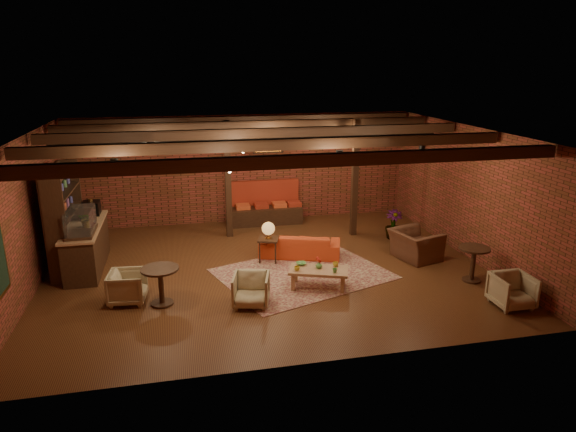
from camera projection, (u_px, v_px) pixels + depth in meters
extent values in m
plane|color=#3B190E|center=(267.00, 269.00, 12.01)|extent=(10.00, 10.00, 0.00)
cube|color=black|center=(266.00, 132.00, 11.09)|extent=(10.00, 8.00, 0.02)
cube|color=brown|center=(243.00, 169.00, 15.29)|extent=(10.00, 0.02, 3.20)
cube|color=brown|center=(312.00, 271.00, 7.81)|extent=(10.00, 0.02, 3.20)
cube|color=brown|center=(27.00, 217.00, 10.53)|extent=(0.02, 8.00, 3.20)
cube|color=brown|center=(467.00, 192.00, 12.57)|extent=(0.02, 8.00, 3.20)
cylinder|color=black|center=(255.00, 138.00, 12.69)|extent=(9.60, 0.12, 0.12)
cube|color=black|center=(228.00, 180.00, 13.86)|extent=(0.16, 0.16, 3.20)
cube|color=black|center=(355.00, 179.00, 13.99)|extent=(0.16, 0.16, 3.20)
imported|color=#337F33|center=(89.00, 216.00, 11.97)|extent=(0.35, 0.39, 0.30)
cube|color=orange|center=(268.00, 148.00, 14.36)|extent=(0.86, 0.06, 0.30)
cube|color=maroon|center=(303.00, 274.00, 11.75)|extent=(4.29, 3.77, 0.01)
imported|color=red|center=(300.00, 245.00, 12.76)|extent=(2.13, 1.36, 0.58)
cube|color=#8B6341|center=(319.00, 270.00, 10.93)|extent=(1.38, 1.01, 0.06)
cube|color=#8B6341|center=(293.00, 282.00, 10.85)|extent=(0.08, 0.08, 0.37)
cube|color=#8B6341|center=(342.00, 285.00, 10.71)|extent=(0.08, 0.08, 0.37)
cube|color=#8B6341|center=(296.00, 274.00, 11.26)|extent=(0.08, 0.08, 0.37)
cube|color=#8B6341|center=(343.00, 277.00, 11.13)|extent=(0.08, 0.08, 0.37)
imported|color=gold|center=(297.00, 269.00, 10.82)|extent=(0.16, 0.16, 0.10)
imported|color=#539343|center=(335.00, 271.00, 10.72)|extent=(0.13, 0.13, 0.09)
imported|color=gold|center=(336.00, 264.00, 11.05)|extent=(0.16, 0.16, 0.10)
imported|color=#539343|center=(301.00, 263.00, 11.15)|extent=(0.28, 0.28, 0.05)
imported|color=#539343|center=(319.00, 266.00, 10.95)|extent=(0.15, 0.15, 0.12)
sphere|color=red|center=(319.00, 259.00, 10.91)|extent=(0.10, 0.10, 0.10)
cube|color=black|center=(268.00, 239.00, 12.35)|extent=(0.59, 0.59, 0.05)
cylinder|color=black|center=(269.00, 251.00, 12.44)|extent=(0.04, 0.04, 0.54)
cylinder|color=#AA7338|center=(268.00, 238.00, 12.34)|extent=(0.16, 0.16, 0.02)
cylinder|color=#AA7338|center=(268.00, 235.00, 12.32)|extent=(0.05, 0.05, 0.23)
sphere|color=orange|center=(268.00, 228.00, 12.28)|extent=(0.32, 0.32, 0.32)
cylinder|color=black|center=(160.00, 269.00, 10.07)|extent=(0.75, 0.75, 0.04)
cylinder|color=black|center=(161.00, 287.00, 10.18)|extent=(0.10, 0.10, 0.73)
cylinder|color=black|center=(162.00, 303.00, 10.28)|extent=(0.45, 0.45, 0.04)
imported|color=beige|center=(127.00, 285.00, 10.29)|extent=(0.73, 0.77, 0.72)
imported|color=beige|center=(251.00, 288.00, 10.16)|extent=(0.84, 0.80, 0.72)
imported|color=brown|center=(416.00, 240.00, 12.53)|extent=(0.98, 1.25, 0.96)
cube|color=black|center=(406.00, 229.00, 13.46)|extent=(0.50, 0.50, 0.04)
cylinder|color=black|center=(406.00, 238.00, 13.53)|extent=(0.04, 0.04, 0.43)
imported|color=black|center=(406.00, 228.00, 13.45)|extent=(0.19, 0.24, 0.02)
cylinder|color=black|center=(475.00, 248.00, 11.16)|extent=(0.67, 0.67, 0.04)
cylinder|color=black|center=(473.00, 264.00, 11.27)|extent=(0.10, 0.10, 0.73)
cylinder|color=black|center=(471.00, 280.00, 11.38)|extent=(0.40, 0.40, 0.04)
imported|color=beige|center=(513.00, 289.00, 10.09)|extent=(0.72, 0.67, 0.74)
imported|color=#4C7F4C|center=(395.00, 196.00, 13.76)|extent=(1.61, 1.61, 2.40)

